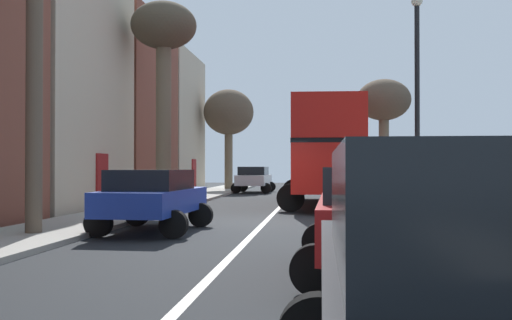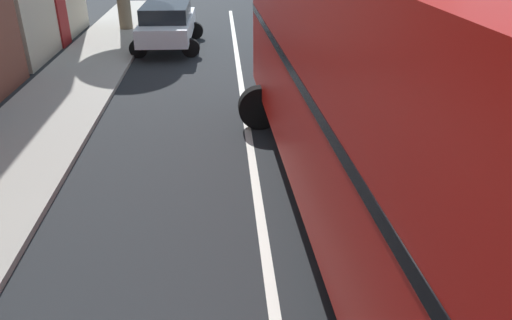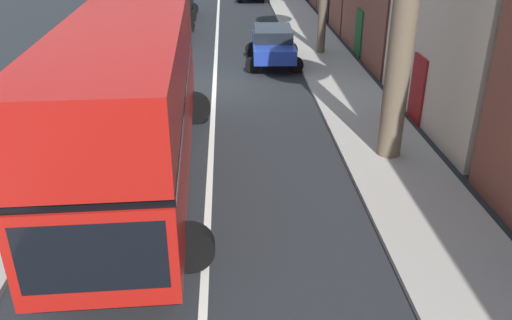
% 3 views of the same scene
% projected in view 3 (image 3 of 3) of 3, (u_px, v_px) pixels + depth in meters
% --- Properties ---
extents(ground_plane, '(84.00, 84.00, 0.00)m').
position_uv_depth(ground_plane, '(214.00, 86.00, 20.23)').
color(ground_plane, black).
extents(road_centre_line, '(0.16, 54.00, 0.01)m').
position_uv_depth(road_centre_line, '(214.00, 85.00, 20.23)').
color(road_centre_line, silver).
rests_on(road_centre_line, ground).
extents(sidewalk_left, '(2.60, 60.00, 0.12)m').
position_uv_depth(sidewalk_left, '(340.00, 82.00, 20.45)').
color(sidewalk_left, '#9E998E').
rests_on(sidewalk_left, ground).
extents(sidewalk_right, '(2.60, 60.00, 0.12)m').
position_uv_depth(sidewalk_right, '(85.00, 86.00, 19.96)').
color(sidewalk_right, '#9E998E').
rests_on(sidewalk_right, ground).
extents(boundary_wall_right, '(0.36, 54.00, 1.36)m').
position_uv_depth(boundary_wall_right, '(41.00, 71.00, 19.62)').
color(boundary_wall_right, beige).
rests_on(boundary_wall_right, ground).
extents(double_decker_bus, '(3.82, 11.16, 4.06)m').
position_uv_depth(double_decker_bus, '(133.00, 91.00, 12.26)').
color(double_decker_bus, '#B41610').
rests_on(double_decker_bus, ground).
extents(parked_car_red_right_1, '(2.60, 4.54, 1.60)m').
position_uv_depth(parked_car_red_right_1, '(168.00, 19.00, 27.21)').
color(parked_car_red_right_1, '#AD1919').
rests_on(parked_car_red_right_1, ground).
extents(parked_car_black_right_2, '(2.51, 4.16, 1.70)m').
position_uv_depth(parked_car_black_right_2, '(177.00, 1.00, 32.17)').
color(parked_car_black_right_2, black).
rests_on(parked_car_black_right_2, ground).
extents(parked_car_blue_left_3, '(2.50, 4.19, 1.53)m').
position_uv_depth(parked_car_blue_left_3, '(273.00, 43.00, 22.65)').
color(parked_car_blue_left_3, '#1E389E').
rests_on(parked_car_blue_left_3, ground).
extents(litter_bin_right, '(0.55, 0.55, 1.17)m').
position_uv_depth(litter_bin_right, '(87.00, 53.00, 21.82)').
color(litter_bin_right, black).
rests_on(litter_bin_right, sidewalk_right).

